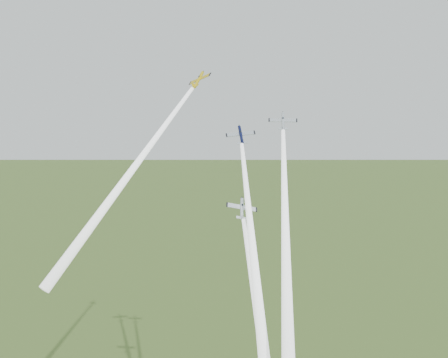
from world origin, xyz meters
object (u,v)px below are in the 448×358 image
at_px(plane_yellow, 199,80).
at_px(plane_silver_low, 242,209).
at_px(plane_navy, 241,135).
at_px(plane_silver_right, 283,121).

distance_m(plane_yellow, plane_silver_low, 36.15).
height_order(plane_yellow, plane_silver_low, plane_yellow).
relative_size(plane_yellow, plane_navy, 1.00).
xyz_separation_m(plane_navy, plane_silver_right, (11.63, -3.62, 3.81)).
xyz_separation_m(plane_silver_right, plane_silver_low, (-7.51, -10.35, -20.23)).
bearing_deg(plane_silver_low, plane_silver_right, 29.29).
relative_size(plane_silver_right, plane_silver_low, 0.94).
height_order(plane_yellow, plane_silver_right, plane_yellow).
bearing_deg(plane_silver_right, plane_silver_low, -139.00).
xyz_separation_m(plane_yellow, plane_navy, (10.85, 1.59, -14.06)).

